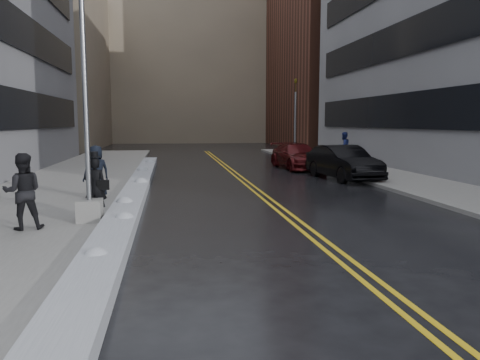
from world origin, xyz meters
name	(u,v)px	position (x,y,z in m)	size (l,w,h in m)	color
ground	(216,240)	(0.00, 0.00, 0.00)	(160.00, 160.00, 0.00)	black
sidewalk_west	(63,186)	(-5.75, 10.00, 0.07)	(5.50, 50.00, 0.15)	gray
sidewalk_east	(400,180)	(10.00, 10.00, 0.07)	(4.00, 50.00, 0.15)	gray
lane_line_left	(245,184)	(2.35, 10.00, 0.00)	(0.12, 50.00, 0.01)	gold
lane_line_right	(252,184)	(2.65, 10.00, 0.00)	(0.12, 50.00, 0.01)	gold
snow_ridge	(136,189)	(-2.45, 8.00, 0.17)	(0.90, 30.00, 0.34)	silver
building_west_far	(35,66)	(-15.50, 44.00, 9.00)	(14.00, 22.00, 18.00)	gray
building_east_far	(344,25)	(19.00, 42.00, 14.00)	(14.00, 20.00, 28.00)	#562D21
building_far	(189,67)	(2.00, 60.00, 11.00)	(36.00, 16.00, 22.00)	gray
lamppost	(87,135)	(-3.30, 2.00, 2.53)	(0.65, 0.65, 7.62)	gray
fire_hydrant	(381,170)	(9.00, 10.00, 0.55)	(0.26, 0.26, 0.73)	maroon
traffic_signal	(295,115)	(8.50, 24.00, 3.40)	(0.16, 0.20, 6.00)	gray
pedestrian_fedora	(95,188)	(-3.20, 2.48, 1.02)	(0.63, 0.42, 1.73)	black
pedestrian_b	(23,191)	(-4.79, 1.24, 1.13)	(0.95, 0.74, 1.95)	black
pedestrian_c	(96,172)	(-3.73, 6.18, 1.10)	(0.93, 0.60, 1.90)	black
pedestrian_east	(344,147)	(11.00, 20.14, 1.17)	(0.99, 0.77, 2.03)	navy
car_black	(343,163)	(7.50, 11.12, 0.86)	(1.82, 5.21, 1.72)	black
car_maroon	(297,156)	(6.67, 16.73, 0.78)	(2.20, 5.41, 1.57)	#490B0E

